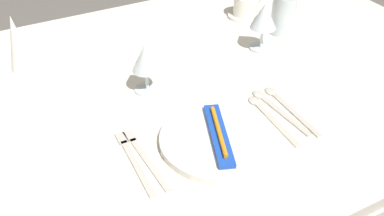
{
  "coord_description": "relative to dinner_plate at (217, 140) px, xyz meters",
  "views": [
    {
      "loc": [
        -0.4,
        -0.9,
        1.41
      ],
      "look_at": [
        -0.0,
        -0.13,
        0.76
      ],
      "focal_mm": 41.49,
      "sensor_mm": 36.0,
      "label": 1
    }
  ],
  "objects": [
    {
      "name": "wine_glass_left",
      "position": [
        0.34,
        0.31,
        0.09
      ],
      "size": [
        0.08,
        0.08,
        0.15
      ],
      "color": "silver",
      "rests_on": "dining_table"
    },
    {
      "name": "dining_table",
      "position": [
        0.0,
        0.25,
        -0.09
      ],
      "size": [
        1.8,
        1.11,
        0.74
      ],
      "color": "silver",
      "rests_on": "ground"
    },
    {
      "name": "spoon_tea",
      "position": [
        0.23,
        0.04,
        -0.01
      ],
      "size": [
        0.03,
        0.22,
        0.01
      ],
      "color": "beige",
      "rests_on": "dining_table"
    },
    {
      "name": "drink_tumbler",
      "position": [
        0.46,
        0.37,
        0.05
      ],
      "size": [
        0.08,
        0.08,
        0.13
      ],
      "color": "silver",
      "rests_on": "dining_table"
    },
    {
      "name": "toothbrush_package",
      "position": [
        0.0,
        0.0,
        0.02
      ],
      "size": [
        0.11,
        0.21,
        0.02
      ],
      "color": "blue",
      "rests_on": "dinner_plate"
    },
    {
      "name": "spoon_soup",
      "position": [
        0.16,
        0.03,
        -0.01
      ],
      "size": [
        0.03,
        0.21,
        0.01
      ],
      "color": "beige",
      "rests_on": "dining_table"
    },
    {
      "name": "napkin_folded",
      "position": [
        -0.33,
        0.53,
        0.07
      ],
      "size": [
        0.07,
        0.07,
        0.16
      ],
      "primitive_type": "cone",
      "color": "white",
      "rests_on": "dining_table"
    },
    {
      "name": "spoon_dessert",
      "position": [
        0.2,
        0.05,
        -0.01
      ],
      "size": [
        0.03,
        0.21,
        0.01
      ],
      "color": "beige",
      "rests_on": "dining_table"
    },
    {
      "name": "coffee_cup_left",
      "position": [
        0.42,
        0.52,
        0.03
      ],
      "size": [
        0.11,
        0.09,
        0.06
      ],
      "color": "white",
      "rests_on": "saucer_left"
    },
    {
      "name": "saucer_left",
      "position": [
        0.42,
        0.52,
        -0.0
      ],
      "size": [
        0.12,
        0.12,
        0.01
      ],
      "primitive_type": "cylinder",
      "color": "white",
      "rests_on": "dining_table"
    },
    {
      "name": "fork_inner",
      "position": [
        -0.19,
        0.03,
        -0.01
      ],
      "size": [
        0.03,
        0.22,
        0.0
      ],
      "color": "beige",
      "rests_on": "dining_table"
    },
    {
      "name": "dinner_plate",
      "position": [
        0.0,
        0.0,
        0.0
      ],
      "size": [
        0.27,
        0.27,
        0.02
      ],
      "primitive_type": "cylinder",
      "color": "white",
      "rests_on": "dining_table"
    },
    {
      "name": "wine_glass_right",
      "position": [
        -0.06,
        0.27,
        0.08
      ],
      "size": [
        0.07,
        0.07,
        0.14
      ],
      "color": "silver",
      "rests_on": "dining_table"
    },
    {
      "name": "fork_outer",
      "position": [
        -0.16,
        0.03,
        -0.01
      ],
      "size": [
        0.03,
        0.21,
        0.0
      ],
      "color": "beige",
      "rests_on": "dining_table"
    }
  ]
}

